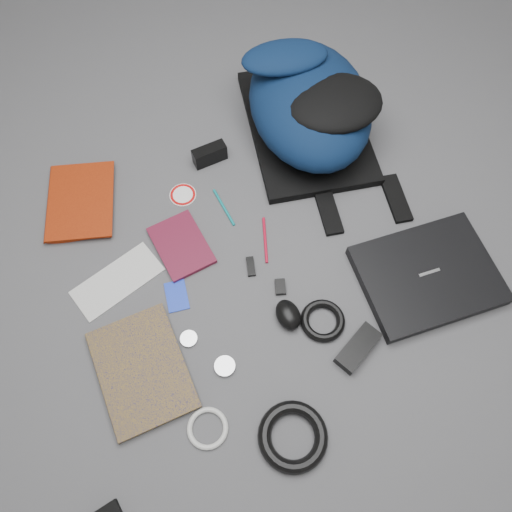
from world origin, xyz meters
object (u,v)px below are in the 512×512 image
laptop (427,275)px  compact_camera (210,155)px  textbook_red (47,204)px  mouse (288,315)px  backpack (310,104)px  dvd_case (181,245)px  comic_book (101,387)px  power_brick (358,348)px

laptop → compact_camera: 0.71m
compact_camera → textbook_red: bearing=173.4°
laptop → compact_camera: (-0.34, 0.62, 0.01)m
textbook_red → mouse: mouse is taller
backpack → dvd_case: size_ratio=2.95×
backpack → mouse: backpack is taller
textbook_red → dvd_case: size_ratio=1.38×
backpack → compact_camera: backpack is taller
comic_book → mouse: 0.49m
laptop → dvd_case: 0.67m
backpack → comic_book: 0.97m
textbook_red → mouse: bearing=-32.0°
textbook_red → mouse: size_ratio=3.00×
compact_camera → backpack: bearing=-4.4°
mouse → laptop: bearing=-5.9°
laptop → mouse: (-0.38, 0.08, 0.00)m
backpack → comic_book: bearing=-135.0°
textbook_red → compact_camera: 0.49m
textbook_red → compact_camera: compact_camera is taller
textbook_red → comic_book: 0.56m
textbook_red → dvd_case: textbook_red is taller
dvd_case → mouse: bearing=-64.4°
power_brick → laptop: bearing=-4.0°
compact_camera → power_brick: (0.07, -0.70, -0.01)m
textbook_red → backpack: bearing=14.8°
comic_book → mouse: bearing=-2.4°
comic_book → compact_camera: bearing=46.9°
laptop → mouse: mouse is taller
backpack → dvd_case: (-0.52, -0.19, -0.11)m
dvd_case → mouse: size_ratio=2.17×
laptop → mouse: 0.39m
dvd_case → power_brick: 0.55m
backpack → mouse: 0.63m
backpack → textbook_red: 0.82m
textbook_red → power_brick: power_brick is taller
compact_camera → mouse: size_ratio=1.20×
textbook_red → laptop: bearing=-17.7°
dvd_case → power_brick: (0.27, -0.48, 0.01)m
compact_camera → mouse: bearing=-92.6°
laptop → comic_book: laptop is taller
comic_book → power_brick: 0.64m
dvd_case → compact_camera: 0.30m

